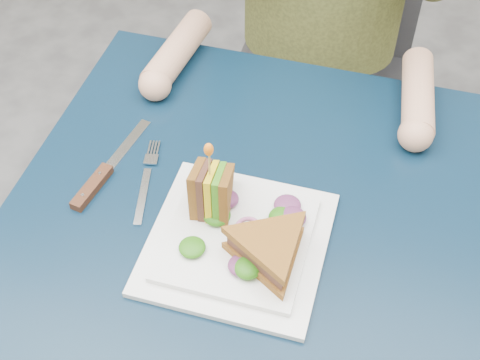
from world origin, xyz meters
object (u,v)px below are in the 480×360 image
(sandwich_flat, at_px, (270,249))
(fork, at_px, (146,183))
(table, at_px, (248,239))
(sandwich_upright, at_px, (211,192))
(chair, at_px, (323,43))
(plate, at_px, (237,242))
(knife, at_px, (99,179))

(sandwich_flat, relative_size, fork, 1.11)
(sandwich_flat, bearing_deg, fork, 156.24)
(fork, bearing_deg, sandwich_flat, -23.76)
(table, distance_m, sandwich_upright, 0.15)
(chair, bearing_deg, table, -90.00)
(table, relative_size, plate, 2.88)
(table, distance_m, plate, 0.11)
(sandwich_upright, relative_size, knife, 0.60)
(sandwich_flat, xyz_separation_m, knife, (-0.30, 0.09, -0.04))
(plate, distance_m, sandwich_flat, 0.07)
(sandwich_flat, height_order, knife, sandwich_flat)
(plate, height_order, sandwich_upright, sandwich_upright)
(knife, bearing_deg, table, 2.47)
(table, distance_m, fork, 0.19)
(plate, relative_size, sandwich_upright, 1.95)
(table, xyz_separation_m, sandwich_upright, (-0.05, -0.03, 0.13))
(table, bearing_deg, knife, -177.53)
(table, height_order, sandwich_flat, sandwich_flat)
(plate, xyz_separation_m, knife, (-0.25, 0.06, -0.00))
(sandwich_upright, xyz_separation_m, knife, (-0.20, 0.02, -0.05))
(table, relative_size, chair, 0.81)
(table, bearing_deg, chair, 90.00)
(chair, relative_size, sandwich_upright, 6.99)
(knife, bearing_deg, plate, -13.71)
(knife, bearing_deg, sandwich_upright, -4.65)
(fork, bearing_deg, plate, -23.54)
(table, bearing_deg, sandwich_upright, -152.52)
(plate, bearing_deg, chair, 90.19)
(plate, distance_m, sandwich_upright, 0.08)
(fork, distance_m, knife, 0.08)
(chair, distance_m, sandwich_upright, 0.77)
(sandwich_flat, xyz_separation_m, fork, (-0.23, 0.10, -0.04))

